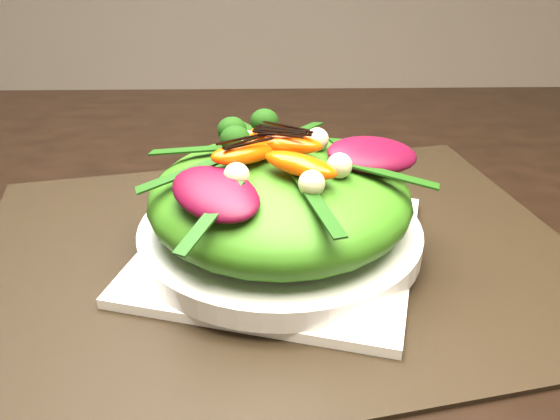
{
  "coord_description": "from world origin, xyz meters",
  "views": [
    {
      "loc": [
        0.19,
        -0.53,
        1.05
      ],
      "look_at": [
        0.2,
        -0.07,
        0.8
      ],
      "focal_mm": 38.0,
      "sensor_mm": 36.0,
      "label": 1
    }
  ],
  "objects_px": {
    "lettuce_mound": "(280,198)",
    "orange_segment": "(274,144)",
    "placemat": "(280,253)",
    "dining_table": "(90,237)",
    "salad_bowl": "(280,234)",
    "plate_base": "(280,247)"
  },
  "relations": [
    {
      "from": "salad_bowl",
      "to": "orange_segment",
      "type": "bearing_deg",
      "value": 120.63
    },
    {
      "from": "salad_bowl",
      "to": "orange_segment",
      "type": "xyz_separation_m",
      "value": [
        -0.0,
        0.01,
        0.08
      ]
    },
    {
      "from": "lettuce_mound",
      "to": "dining_table",
      "type": "bearing_deg",
      "value": 160.19
    },
    {
      "from": "placemat",
      "to": "lettuce_mound",
      "type": "height_order",
      "value": "lettuce_mound"
    },
    {
      "from": "orange_segment",
      "to": "dining_table",
      "type": "bearing_deg",
      "value": 161.83
    },
    {
      "from": "dining_table",
      "to": "lettuce_mound",
      "type": "bearing_deg",
      "value": -19.81
    },
    {
      "from": "dining_table",
      "to": "lettuce_mound",
      "type": "height_order",
      "value": "dining_table"
    },
    {
      "from": "plate_base",
      "to": "salad_bowl",
      "type": "height_order",
      "value": "salad_bowl"
    },
    {
      "from": "dining_table",
      "to": "placemat",
      "type": "xyz_separation_m",
      "value": [
        0.2,
        -0.07,
        0.02
      ]
    },
    {
      "from": "plate_base",
      "to": "lettuce_mound",
      "type": "relative_size",
      "value": 1.03
    },
    {
      "from": "dining_table",
      "to": "placemat",
      "type": "bearing_deg",
      "value": -19.81
    },
    {
      "from": "lettuce_mound",
      "to": "placemat",
      "type": "bearing_deg",
      "value": 0.0
    },
    {
      "from": "placemat",
      "to": "plate_base",
      "type": "distance_m",
      "value": 0.01
    },
    {
      "from": "dining_table",
      "to": "salad_bowl",
      "type": "bearing_deg",
      "value": -19.81
    },
    {
      "from": "plate_base",
      "to": "lettuce_mound",
      "type": "distance_m",
      "value": 0.05
    },
    {
      "from": "dining_table",
      "to": "salad_bowl",
      "type": "relative_size",
      "value": 6.33
    },
    {
      "from": "salad_bowl",
      "to": "plate_base",
      "type": "bearing_deg",
      "value": 0.0
    },
    {
      "from": "lettuce_mound",
      "to": "orange_segment",
      "type": "xyz_separation_m",
      "value": [
        -0.0,
        0.01,
        0.05
      ]
    },
    {
      "from": "plate_base",
      "to": "salad_bowl",
      "type": "distance_m",
      "value": 0.01
    },
    {
      "from": "dining_table",
      "to": "salad_bowl",
      "type": "distance_m",
      "value": 0.21
    },
    {
      "from": "dining_table",
      "to": "plate_base",
      "type": "distance_m",
      "value": 0.21
    },
    {
      "from": "plate_base",
      "to": "lettuce_mound",
      "type": "bearing_deg",
      "value": 180.0
    }
  ]
}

